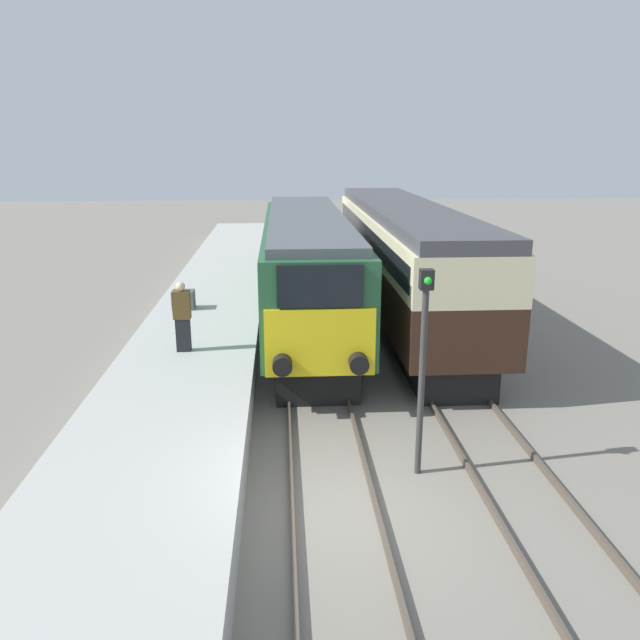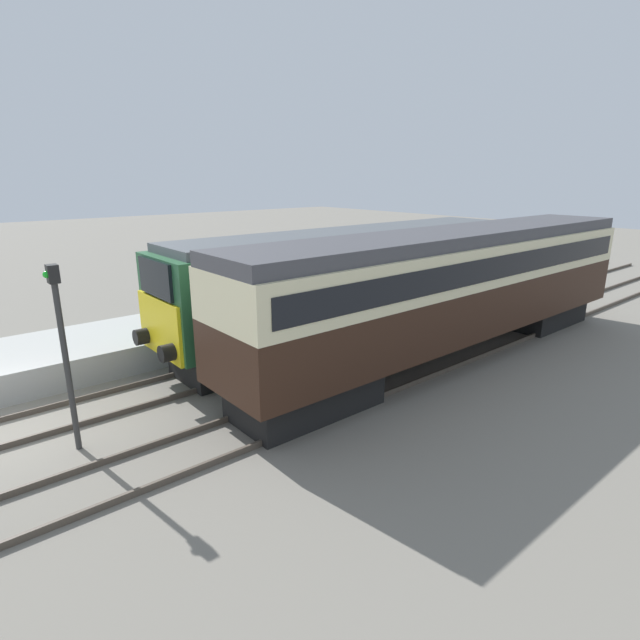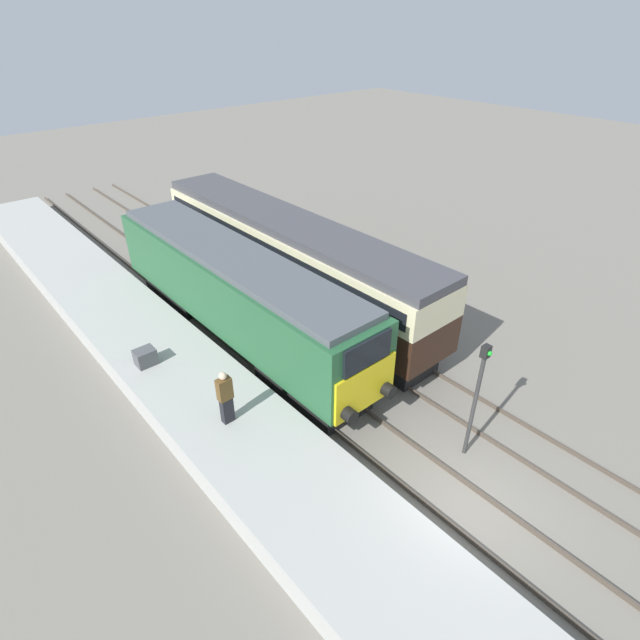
# 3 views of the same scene
# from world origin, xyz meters

# --- Properties ---
(ground_plane) EXTENTS (120.00, 120.00, 0.00)m
(ground_plane) POSITION_xyz_m (0.00, 0.00, 0.00)
(ground_plane) COLOR slate
(platform_left) EXTENTS (3.50, 50.00, 0.85)m
(platform_left) POSITION_xyz_m (-3.30, 8.00, 0.42)
(platform_left) COLOR #A8A8A3
(platform_left) RESTS_ON ground_plane
(rails_near_track) EXTENTS (1.51, 60.00, 0.14)m
(rails_near_track) POSITION_xyz_m (0.00, 5.00, 0.07)
(rails_near_track) COLOR #4C4238
(rails_near_track) RESTS_ON ground_plane
(rails_far_track) EXTENTS (1.50, 60.00, 0.14)m
(rails_far_track) POSITION_xyz_m (3.40, 5.00, 0.07)
(rails_far_track) COLOR #4C4238
(rails_far_track) RESTS_ON ground_plane
(locomotive) EXTENTS (2.70, 14.60, 3.84)m
(locomotive) POSITION_xyz_m (0.00, 11.04, 2.15)
(locomotive) COLOR black
(locomotive) RESTS_ON ground_plane
(passenger_carriage) EXTENTS (2.75, 16.13, 4.04)m
(passenger_carriage) POSITION_xyz_m (3.40, 11.99, 2.43)
(passenger_carriage) COLOR black
(passenger_carriage) RESTS_ON ground_plane
(person_on_platform) EXTENTS (0.44, 0.26, 1.84)m
(person_on_platform) POSITION_xyz_m (-3.40, 6.38, 1.77)
(person_on_platform) COLOR black
(person_on_platform) RESTS_ON platform_left
(signal_post) EXTENTS (0.24, 0.28, 3.96)m
(signal_post) POSITION_xyz_m (1.70, 1.29, 2.35)
(signal_post) COLOR #333333
(signal_post) RESTS_ON ground_plane
(luggage_crate) EXTENTS (0.70, 0.56, 0.60)m
(luggage_crate) POSITION_xyz_m (-4.04, 10.71, 1.15)
(luggage_crate) COLOR #4C4C51
(luggage_crate) RESTS_ON platform_left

